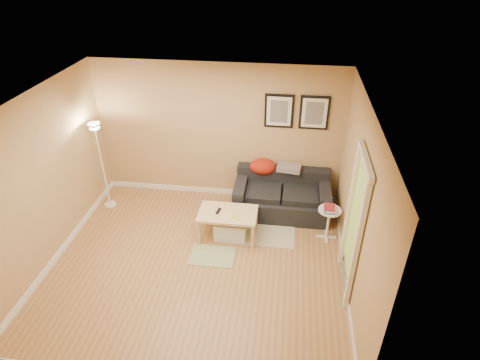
{
  "coord_description": "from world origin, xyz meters",
  "views": [
    {
      "loc": [
        1.25,
        -4.47,
        4.36
      ],
      "look_at": [
        0.55,
        0.85,
        1.05
      ],
      "focal_mm": 29.63,
      "sensor_mm": 36.0,
      "label": 1
    }
  ],
  "objects": [
    {
      "name": "baseboard_back",
      "position": [
        0.0,
        1.99,
        0.05
      ],
      "size": [
        4.5,
        0.02,
        0.1
      ],
      "primitive_type": "cube",
      "color": "white",
      "rests_on": "ground"
    },
    {
      "name": "floor_lamp",
      "position": [
        -2.0,
        1.32,
        0.8
      ],
      "size": [
        0.22,
        0.22,
        1.69
      ],
      "primitive_type": null,
      "color": "white",
      "rests_on": "ground"
    },
    {
      "name": "green_runner",
      "position": [
        0.2,
        0.18,
        0.01
      ],
      "size": [
        0.7,
        0.5,
        0.01
      ],
      "primitive_type": "cube",
      "color": "#668C4C",
      "rests_on": "ground"
    },
    {
      "name": "red_throw",
      "position": [
        0.84,
        1.82,
        0.77
      ],
      "size": [
        0.48,
        0.36,
        0.28
      ],
      "primitive_type": null,
      "color": "#B23010",
      "rests_on": "sofa"
    },
    {
      "name": "floor",
      "position": [
        0.0,
        0.0,
        0.0
      ],
      "size": [
        4.5,
        4.5,
        0.0
      ],
      "primitive_type": "plane",
      "color": "#AA7949",
      "rests_on": "ground"
    },
    {
      "name": "baseboard_left",
      "position": [
        -2.24,
        0.0,
        0.05
      ],
      "size": [
        0.02,
        4.0,
        0.1
      ],
      "primitive_type": "cube",
      "color": "white",
      "rests_on": "ground"
    },
    {
      "name": "book_stack",
      "position": [
        2.01,
        0.87,
        0.62
      ],
      "size": [
        0.25,
        0.29,
        0.08
      ],
      "primitive_type": null,
      "rotation": [
        0.0,
        0.0,
        -0.32
      ],
      "color": "#3760A5",
      "rests_on": "side_table"
    },
    {
      "name": "plaid_throw",
      "position": [
        1.32,
        1.82,
        0.78
      ],
      "size": [
        0.45,
        0.32,
        0.1
      ],
      "primitive_type": null,
      "rotation": [
        0.0,
        0.0,
        -0.14
      ],
      "color": "tan",
      "rests_on": "sofa"
    },
    {
      "name": "coffee_table",
      "position": [
        0.36,
        0.72,
        0.24
      ],
      "size": [
        1.04,
        0.71,
        0.48
      ],
      "primitive_type": null,
      "rotation": [
        0.0,
        0.0,
        0.13
      ],
      "color": "#E6BF8C",
      "rests_on": "ground"
    },
    {
      "name": "wall_left",
      "position": [
        -2.25,
        0.0,
        1.3
      ],
      "size": [
        0.0,
        4.0,
        4.0
      ],
      "primitive_type": "plane",
      "rotation": [
        1.57,
        0.0,
        1.57
      ],
      "color": "tan",
      "rests_on": "ground"
    },
    {
      "name": "ceiling",
      "position": [
        0.0,
        0.0,
        2.6
      ],
      "size": [
        4.5,
        4.5,
        0.0
      ],
      "primitive_type": "plane",
      "rotation": [
        3.14,
        0.0,
        0.0
      ],
      "color": "white",
      "rests_on": "wall_back"
    },
    {
      "name": "area_rug",
      "position": [
        0.87,
        0.93,
        0.01
      ],
      "size": [
        1.25,
        0.85,
        0.01
      ],
      "primitive_type": "cube",
      "color": "#B9B092",
      "rests_on": "ground"
    },
    {
      "name": "framed_print_left",
      "position": [
        1.08,
        1.98,
        1.8
      ],
      "size": [
        0.5,
        0.04,
        0.6
      ],
      "primitive_type": null,
      "color": "black",
      "rests_on": "wall_back"
    },
    {
      "name": "side_table",
      "position": [
        2.02,
        0.89,
        0.29
      ],
      "size": [
        0.38,
        0.38,
        0.58
      ],
      "primitive_type": null,
      "color": "white",
      "rests_on": "ground"
    },
    {
      "name": "tape_roll",
      "position": [
        0.49,
        0.61,
        0.5
      ],
      "size": [
        0.07,
        0.07,
        0.03
      ],
      "primitive_type": "cylinder",
      "color": "yellow",
      "rests_on": "coffee_table"
    },
    {
      "name": "storage_bin",
      "position": [
        0.41,
        0.71,
        0.17
      ],
      "size": [
        0.55,
        0.4,
        0.34
      ],
      "primitive_type": null,
      "color": "white",
      "rests_on": "ground"
    },
    {
      "name": "framed_print_right",
      "position": [
        1.68,
        1.98,
        1.8
      ],
      "size": [
        0.5,
        0.04,
        0.6
      ],
      "primitive_type": null,
      "color": "black",
      "rests_on": "wall_back"
    },
    {
      "name": "wall_front",
      "position": [
        0.0,
        -2.0,
        1.3
      ],
      "size": [
        4.5,
        0.0,
        4.5
      ],
      "primitive_type": "plane",
      "rotation": [
        -1.57,
        0.0,
        0.0
      ],
      "color": "tan",
      "rests_on": "ground"
    },
    {
      "name": "sofa",
      "position": [
        1.23,
        1.53,
        0.38
      ],
      "size": [
        1.7,
        0.9,
        0.75
      ],
      "primitive_type": null,
      "color": "black",
      "rests_on": "ground"
    },
    {
      "name": "baseboard_right",
      "position": [
        2.24,
        0.0,
        0.05
      ],
      "size": [
        0.02,
        4.0,
        0.1
      ],
      "primitive_type": "cube",
      "color": "white",
      "rests_on": "ground"
    },
    {
      "name": "wall_right",
      "position": [
        2.25,
        0.0,
        1.3
      ],
      "size": [
        0.0,
        4.0,
        4.0
      ],
      "primitive_type": "plane",
      "rotation": [
        1.57,
        0.0,
        -1.57
      ],
      "color": "tan",
      "rests_on": "ground"
    },
    {
      "name": "wall_back",
      "position": [
        0.0,
        2.0,
        1.3
      ],
      "size": [
        4.5,
        0.0,
        4.5
      ],
      "primitive_type": "plane",
      "rotation": [
        1.57,
        0.0,
        0.0
      ],
      "color": "tan",
      "rests_on": "ground"
    },
    {
      "name": "remote_control",
      "position": [
        0.21,
        0.73,
        0.49
      ],
      "size": [
        0.07,
        0.17,
        0.02
      ],
      "primitive_type": "cube",
      "rotation": [
        0.0,
        0.0,
        -0.14
      ],
      "color": "black",
      "rests_on": "coffee_table"
    },
    {
      "name": "doorway",
      "position": [
        2.2,
        -0.15,
        1.02
      ],
      "size": [
        0.12,
        1.01,
        2.13
      ],
      "primitive_type": null,
      "color": "white",
      "rests_on": "ground"
    }
  ]
}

